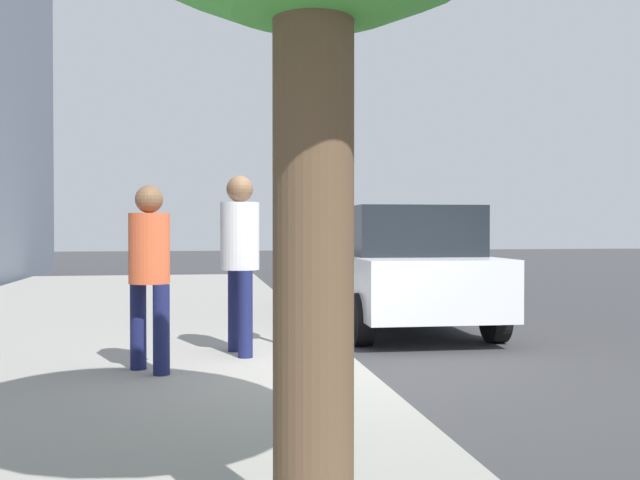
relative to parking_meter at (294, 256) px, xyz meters
The scene contains 6 objects.
ground_plane 1.67m from the parking_meter, 153.99° to the right, with size 80.00×80.00×0.00m, color #38383A.
sidewalk_slab 2.91m from the parking_meter, 113.48° to the left, with size 28.00×6.00×0.15m, color gray.
parking_meter is the anchor object (origin of this frame).
pedestrian_at_meter 0.68m from the parking_meter, 115.90° to the left, with size 0.55×0.41×1.86m.
pedestrian_bystander 1.84m from the parking_meter, 126.58° to the left, with size 0.45×0.38×1.71m.
parked_sedan_near 2.98m from the parking_meter, 39.18° to the right, with size 4.44×2.04×1.77m.
Camera 1 is at (-6.86, 1.56, 1.47)m, focal length 41.02 mm.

